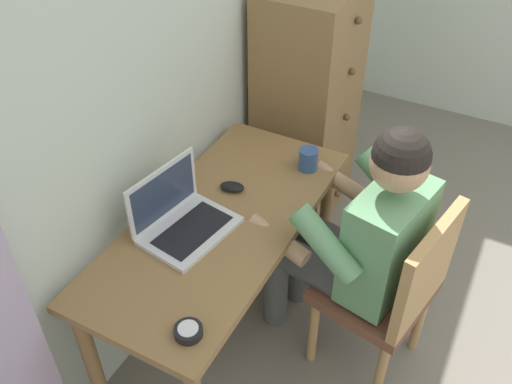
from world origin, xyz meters
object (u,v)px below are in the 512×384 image
(chair, at_px, (392,288))
(coffee_mug, at_px, (309,159))
(desk_clock, at_px, (188,331))
(desk, at_px, (222,240))
(laptop, at_px, (181,218))
(dresser, at_px, (308,107))
(person_seated, at_px, (357,235))
(computer_mouse, at_px, (232,187))

(chair, height_order, coffee_mug, chair)
(chair, xyz_separation_m, desk_clock, (-0.68, 0.47, 0.25))
(desk, relative_size, laptop, 3.32)
(desk, distance_m, dresser, 1.04)
(person_seated, height_order, coffee_mug, person_seated)
(coffee_mug, bearing_deg, person_seated, -127.03)
(desk, height_order, laptop, laptop)
(chair, xyz_separation_m, computer_mouse, (-0.01, 0.70, 0.25))
(desk, relative_size, desk_clock, 13.85)
(desk, distance_m, person_seated, 0.52)
(laptop, distance_m, computer_mouse, 0.29)
(computer_mouse, bearing_deg, desk_clock, -174.57)
(desk_clock, bearing_deg, desk, 20.10)
(dresser, distance_m, laptop, 1.15)
(chair, bearing_deg, laptop, 111.27)
(chair, height_order, person_seated, person_seated)
(desk_clock, bearing_deg, coffee_mug, 1.13)
(computer_mouse, bearing_deg, laptop, 155.66)
(computer_mouse, relative_size, coffee_mug, 0.83)
(laptop, relative_size, computer_mouse, 3.75)
(coffee_mug, bearing_deg, desk, 160.14)
(desk, xyz_separation_m, coffee_mug, (0.45, -0.16, 0.16))
(person_seated, relative_size, coffee_mug, 9.85)
(person_seated, bearing_deg, coffee_mug, 52.97)
(chair, bearing_deg, dresser, 41.17)
(person_seated, height_order, laptop, person_seated)
(dresser, height_order, coffee_mug, dresser)
(desk, bearing_deg, chair, -74.08)
(chair, xyz_separation_m, laptop, (-0.29, 0.75, 0.29))
(dresser, relative_size, person_seated, 1.07)
(laptop, height_order, computer_mouse, laptop)
(desk, bearing_deg, person_seated, -65.29)
(computer_mouse, xyz_separation_m, coffee_mug, (0.28, -0.21, 0.03))
(desk_clock, height_order, coffee_mug, coffee_mug)
(person_seated, bearing_deg, dresser, 34.60)
(person_seated, distance_m, coffee_mug, 0.40)
(desk, xyz_separation_m, person_seated, (0.22, -0.47, 0.06))
(dresser, height_order, person_seated, dresser)
(dresser, distance_m, coffee_mug, 0.65)
(desk, xyz_separation_m, laptop, (-0.11, 0.10, 0.16))
(chair, distance_m, coffee_mug, 0.62)
(chair, relative_size, person_seated, 0.73)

